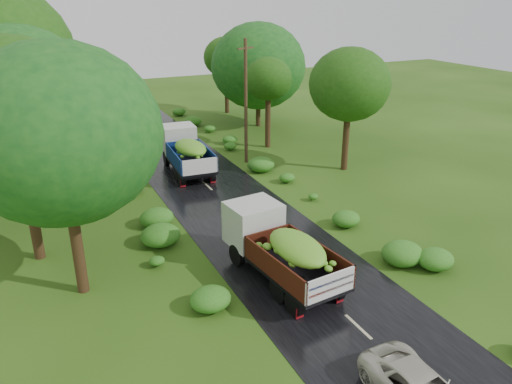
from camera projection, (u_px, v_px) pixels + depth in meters
ground at (358, 327)px, 18.43m from camera, size 120.00×120.00×0.00m
road at (292, 265)px, 22.62m from camera, size 6.50×80.00×0.02m
road_lines at (282, 255)px, 23.45m from camera, size 0.12×69.60×0.00m
truck_near at (277, 245)px, 21.16m from camera, size 2.98×6.72×2.73m
truck_far at (185, 149)px, 33.95m from camera, size 2.75×6.73×2.77m
utility_pole at (246, 101)px, 34.70m from camera, size 1.43×0.72×8.68m
trees_left at (9, 71)px, 30.56m from camera, size 7.04×32.09×10.08m
trees_right at (270, 70)px, 41.58m from camera, size 5.65×23.02×7.36m
shrubs at (219, 192)px, 30.03m from camera, size 11.90×44.00×0.70m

